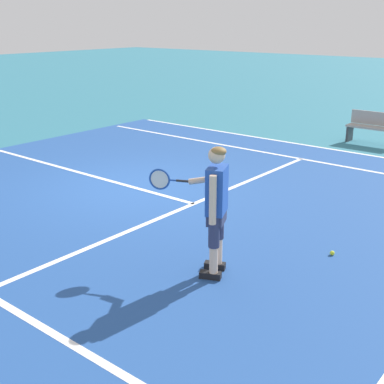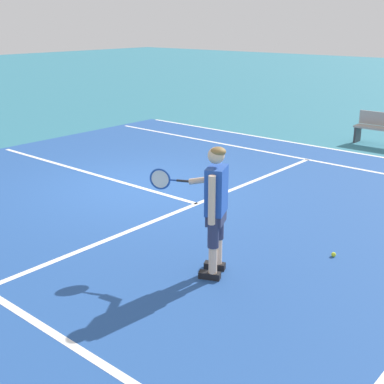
# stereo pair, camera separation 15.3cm
# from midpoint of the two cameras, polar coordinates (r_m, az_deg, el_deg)

# --- Properties ---
(ground_plane) EXTENTS (80.00, 80.00, 0.00)m
(ground_plane) POSITION_cam_midpoint_polar(r_m,az_deg,el_deg) (10.33, -6.85, 0.49)
(ground_plane) COLOR teal
(court_inner_surface) EXTENTS (10.98, 11.22, 0.00)m
(court_inner_surface) POSITION_cam_midpoint_polar(r_m,az_deg,el_deg) (9.97, -4.70, -0.10)
(court_inner_surface) COLOR #234C93
(court_inner_surface) RESTS_ON ground
(line_service) EXTENTS (8.23, 0.10, 0.01)m
(line_service) POSITION_cam_midpoint_polar(r_m,az_deg,el_deg) (9.34, -0.28, -1.31)
(line_service) COLOR white
(line_service) RESTS_ON ground
(line_centre_service) EXTENTS (0.10, 6.40, 0.01)m
(line_centre_service) POSITION_cam_midpoint_polar(r_m,az_deg,el_deg) (11.54, -12.67, 2.11)
(line_centre_service) COLOR white
(line_centre_service) RESTS_ON ground
(line_singles_right) EXTENTS (0.10, 10.82, 0.01)m
(line_singles_right) POSITION_cam_midpoint_polar(r_m,az_deg,el_deg) (13.12, 7.82, 4.36)
(line_singles_right) COLOR white
(line_singles_right) RESTS_ON ground
(line_doubles_right) EXTENTS (0.10, 10.82, 0.01)m
(line_doubles_right) POSITION_cam_midpoint_polar(r_m,az_deg,el_deg) (14.29, 10.72, 5.36)
(line_doubles_right) COLOR white
(line_doubles_right) RESTS_ON ground
(tennis_player) EXTENTS (0.56, 1.23, 1.71)m
(tennis_player) POSITION_cam_midpoint_polar(r_m,az_deg,el_deg) (6.48, 1.85, -1.18)
(tennis_player) COLOR black
(tennis_player) RESTS_ON ground
(tennis_ball_near_feet) EXTENTS (0.07, 0.07, 0.07)m
(tennis_ball_near_feet) POSITION_cam_midpoint_polar(r_m,az_deg,el_deg) (7.59, 14.69, -6.55)
(tennis_ball_near_feet) COLOR #CCE02D
(tennis_ball_near_feet) RESTS_ON ground
(courtside_bench) EXTENTS (0.40, 1.40, 0.85)m
(courtside_bench) POSITION_cam_midpoint_polar(r_m,az_deg,el_deg) (14.64, 19.23, 6.76)
(courtside_bench) COLOR #9E9993
(courtside_bench) RESTS_ON ground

